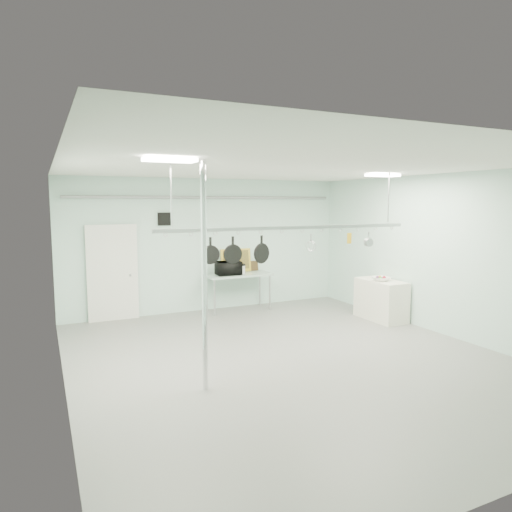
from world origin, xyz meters
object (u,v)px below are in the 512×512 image
fruit_bowl (381,279)px  side_cabinet (381,300)px  coffee_canister (242,270)px  skillet_left (210,250)px  pot_rack (292,226)px  chrome_pole (204,278)px  skillet_right (262,249)px  prep_table (238,277)px  skillet_mid (233,249)px  microwave (228,268)px

fruit_bowl → side_cabinet: bearing=44.6°
coffee_canister → skillet_left: bearing=-121.1°
pot_rack → coffee_canister: bearing=82.0°
side_cabinet → fruit_bowl: fruit_bowl is taller
chrome_pole → pot_rack: (1.90, 0.90, 0.63)m
pot_rack → skillet_right: pot_rack is taller
side_cabinet → pot_rack: (-2.95, -1.10, 1.78)m
chrome_pole → prep_table: bearing=61.3°
fruit_bowl → skillet_mid: 4.20m
skillet_right → microwave: bearing=60.1°
pot_rack → skillet_right: (-0.58, 0.00, -0.38)m
chrome_pole → skillet_mid: bearing=48.4°
fruit_bowl → skillet_right: size_ratio=0.83×
skillet_mid → skillet_right: bearing=1.9°
skillet_mid → pot_rack: bearing=1.9°
microwave → pot_rack: bearing=90.8°
prep_table → side_cabinet: (2.55, -2.20, -0.38)m
pot_rack → fruit_bowl: (2.86, 1.02, -1.28)m
fruit_bowl → skillet_left: (-4.35, -1.02, 0.93)m
pot_rack → coffee_canister: 3.46m
prep_table → microwave: (-0.28, -0.06, 0.23)m
chrome_pole → fruit_bowl: 5.18m
side_cabinet → microwave: size_ratio=2.06×
fruit_bowl → skillet_right: (-3.45, -1.02, 0.91)m
pot_rack → microwave: 3.45m
chrome_pole → skillet_mid: (0.80, 0.90, 0.27)m
chrome_pole → pot_rack: bearing=25.3°
fruit_bowl → chrome_pole: bearing=-158.1°
microwave → skillet_right: bearing=80.7°
coffee_canister → skillet_left: skillet_left is taller
side_cabinet → skillet_right: size_ratio=2.59×
pot_rack → fruit_bowl: size_ratio=12.49×
pot_rack → skillet_right: bearing=180.0°
prep_table → fruit_bowl: fruit_bowl is taller
prep_table → skillet_left: skillet_left is taller
prep_table → pot_rack: pot_rack is taller
prep_table → side_cabinet: size_ratio=1.33×
prep_table → skillet_right: skillet_right is taller
chrome_pole → skillet_right: 1.62m
prep_table → skillet_right: (-0.98, -3.30, 1.02)m
pot_rack → skillet_left: pot_rack is taller
prep_table → skillet_left: bearing=-119.7°
pot_rack → fruit_bowl: 3.30m
fruit_bowl → prep_table: bearing=137.2°
skillet_left → prep_table: bearing=63.9°
microwave → coffee_canister: bearing=176.8°
chrome_pole → fruit_bowl: size_ratio=8.33×
skillet_left → coffee_canister: bearing=62.5°
prep_table → side_cabinet: 3.39m
coffee_canister → skillet_right: size_ratio=0.46×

